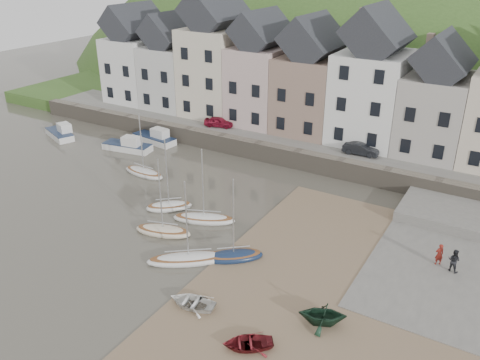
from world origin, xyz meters
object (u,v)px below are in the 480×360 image
Objects in this scene: rowboat_white at (192,302)px; rowboat_green at (323,314)px; person_dark at (454,260)px; car_right at (361,149)px; rowboat_red at (248,343)px; sailboat_0 at (144,172)px; car_left at (219,122)px; person_red at (439,254)px.

rowboat_green is (7.26, 2.51, 0.41)m from rowboat_white.
car_right is (-10.81, 13.23, 1.23)m from person_dark.
rowboat_red is at bearing -59.39° from rowboat_green.
rowboat_white is (15.24, -13.25, 0.09)m from sailboat_0.
person_dark is 30.11m from car_left.
rowboat_green is at bearing 73.70° from person_dark.
car_left is (-21.57, 22.40, 1.39)m from rowboat_green.
car_right is at bearing -104.44° from car_left.
rowboat_red is at bearing -177.82° from car_right.
car_right is (1.90, 24.91, 1.81)m from rowboat_white.
car_right reaches higher than person_dark.
rowboat_red is 1.74× the size of person_red.
rowboat_green is 1.66× the size of person_dark.
sailboat_0 reaches higher than rowboat_white.
person_dark is at bearing 125.90° from rowboat_green.
person_dark is 0.47× the size of car_right.
car_left reaches higher than rowboat_white.
rowboat_green reaches higher than rowboat_red.
sailboat_0 is at bearing -38.28° from person_red.
person_red is at bearing -3.05° from person_dark.
rowboat_white is at bearing 10.00° from person_red.
person_red is (11.74, 11.99, 0.55)m from rowboat_white.
person_dark is at bearing -144.33° from car_right.
person_dark is (12.71, 11.68, 0.58)m from rowboat_white.
rowboat_white reaches higher than rowboat_red.
rowboat_green is at bearing 29.12° from person_red.
person_red reaches higher than rowboat_red.
sailboat_0 is 1.93× the size of car_left.
rowboat_white is 25.05m from car_right.
rowboat_green is 0.79× the size of car_right.
car_right is (-9.84, 12.92, 1.26)m from person_red.
rowboat_white is 1.83× the size of person_red.
rowboat_red is 0.83× the size of car_left.
rowboat_red is 26.34m from car_right.
sailboat_0 is at bearing 11.20° from person_dark.
rowboat_white is 1.76× the size of person_dark.
car_left reaches higher than person_red.
rowboat_green is 10.48m from person_red.
rowboat_green is 1.72× the size of person_red.
sailboat_0 is 20.82m from car_right.
rowboat_red is 15.07m from person_red.
person_dark reaches higher than rowboat_red.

